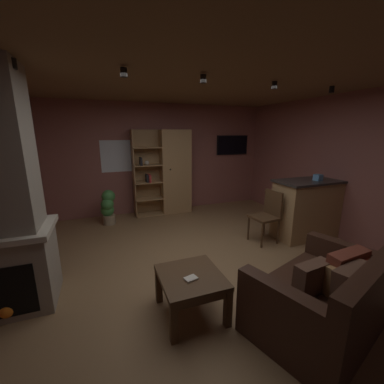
{
  "coord_description": "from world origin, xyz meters",
  "views": [
    {
      "loc": [
        -1.22,
        -2.86,
        1.9
      ],
      "look_at": [
        0.0,
        0.4,
        1.05
      ],
      "focal_mm": 22.63,
      "sensor_mm": 36.0,
      "label": 1
    }
  ],
  "objects_px": {
    "kitchen_bar_counter": "(310,208)",
    "coffee_table": "(191,282)",
    "bookshelf_cabinet": "(172,172)",
    "potted_floor_plant": "(108,206)",
    "wall_mounted_tv": "(232,145)",
    "tissue_box": "(318,177)",
    "leather_couch": "(326,298)",
    "table_book_0": "(191,279)",
    "dining_chair": "(268,213)"
  },
  "relations": [
    {
      "from": "kitchen_bar_counter",
      "to": "leather_couch",
      "type": "xyz_separation_m",
      "value": [
        -1.61,
        -1.78,
        -0.23
      ]
    },
    {
      "from": "leather_couch",
      "to": "coffee_table",
      "type": "distance_m",
      "value": 1.35
    },
    {
      "from": "dining_chair",
      "to": "bookshelf_cabinet",
      "type": "bearing_deg",
      "value": 116.8
    },
    {
      "from": "leather_couch",
      "to": "table_book_0",
      "type": "relative_size",
      "value": 13.16
    },
    {
      "from": "table_book_0",
      "to": "coffee_table",
      "type": "bearing_deg",
      "value": 68.77
    },
    {
      "from": "dining_chair",
      "to": "potted_floor_plant",
      "type": "xyz_separation_m",
      "value": [
        -2.62,
        1.88,
        -0.14
      ]
    },
    {
      "from": "bookshelf_cabinet",
      "to": "table_book_0",
      "type": "height_order",
      "value": "bookshelf_cabinet"
    },
    {
      "from": "kitchen_bar_counter",
      "to": "table_book_0",
      "type": "relative_size",
      "value": 11.03
    },
    {
      "from": "tissue_box",
      "to": "dining_chair",
      "type": "bearing_deg",
      "value": 171.02
    },
    {
      "from": "kitchen_bar_counter",
      "to": "coffee_table",
      "type": "height_order",
      "value": "kitchen_bar_counter"
    },
    {
      "from": "tissue_box",
      "to": "bookshelf_cabinet",
      "type": "bearing_deg",
      "value": 130.72
    },
    {
      "from": "potted_floor_plant",
      "to": "bookshelf_cabinet",
      "type": "bearing_deg",
      "value": 12.5
    },
    {
      "from": "table_book_0",
      "to": "bookshelf_cabinet",
      "type": "bearing_deg",
      "value": 76.99
    },
    {
      "from": "coffee_table",
      "to": "potted_floor_plant",
      "type": "relative_size",
      "value": 0.92
    },
    {
      "from": "leather_couch",
      "to": "coffee_table",
      "type": "relative_size",
      "value": 2.43
    },
    {
      "from": "kitchen_bar_counter",
      "to": "potted_floor_plant",
      "type": "relative_size",
      "value": 1.88
    },
    {
      "from": "coffee_table",
      "to": "leather_couch",
      "type": "bearing_deg",
      "value": -28.36
    },
    {
      "from": "bookshelf_cabinet",
      "to": "potted_floor_plant",
      "type": "distance_m",
      "value": 1.65
    },
    {
      "from": "coffee_table",
      "to": "table_book_0",
      "type": "distance_m",
      "value": 0.12
    },
    {
      "from": "table_book_0",
      "to": "wall_mounted_tv",
      "type": "bearing_deg",
      "value": 55.46
    },
    {
      "from": "tissue_box",
      "to": "coffee_table",
      "type": "height_order",
      "value": "tissue_box"
    },
    {
      "from": "coffee_table",
      "to": "table_book_0",
      "type": "height_order",
      "value": "table_book_0"
    },
    {
      "from": "bookshelf_cabinet",
      "to": "kitchen_bar_counter",
      "type": "relative_size",
      "value": 1.42
    },
    {
      "from": "wall_mounted_tv",
      "to": "bookshelf_cabinet",
      "type": "bearing_deg",
      "value": -173.13
    },
    {
      "from": "bookshelf_cabinet",
      "to": "table_book_0",
      "type": "distance_m",
      "value": 3.63
    },
    {
      "from": "dining_chair",
      "to": "wall_mounted_tv",
      "type": "height_order",
      "value": "wall_mounted_tv"
    },
    {
      "from": "kitchen_bar_counter",
      "to": "potted_floor_plant",
      "type": "bearing_deg",
      "value": 150.96
    },
    {
      "from": "bookshelf_cabinet",
      "to": "dining_chair",
      "type": "height_order",
      "value": "bookshelf_cabinet"
    },
    {
      "from": "table_book_0",
      "to": "dining_chair",
      "type": "relative_size",
      "value": 0.14
    },
    {
      "from": "kitchen_bar_counter",
      "to": "potted_floor_plant",
      "type": "height_order",
      "value": "kitchen_bar_counter"
    },
    {
      "from": "tissue_box",
      "to": "table_book_0",
      "type": "distance_m",
      "value": 3.13
    },
    {
      "from": "kitchen_bar_counter",
      "to": "tissue_box",
      "type": "xyz_separation_m",
      "value": [
        0.01,
        -0.07,
        0.59
      ]
    },
    {
      "from": "kitchen_bar_counter",
      "to": "dining_chair",
      "type": "height_order",
      "value": "kitchen_bar_counter"
    },
    {
      "from": "table_book_0",
      "to": "wall_mounted_tv",
      "type": "relative_size",
      "value": 0.14
    },
    {
      "from": "potted_floor_plant",
      "to": "tissue_box",
      "type": "bearing_deg",
      "value": -29.81
    },
    {
      "from": "dining_chair",
      "to": "potted_floor_plant",
      "type": "distance_m",
      "value": 3.23
    },
    {
      "from": "kitchen_bar_counter",
      "to": "tissue_box",
      "type": "height_order",
      "value": "tissue_box"
    },
    {
      "from": "tissue_box",
      "to": "table_book_0",
      "type": "bearing_deg",
      "value": -158.1
    },
    {
      "from": "wall_mounted_tv",
      "to": "table_book_0",
      "type": "bearing_deg",
      "value": -124.54
    },
    {
      "from": "bookshelf_cabinet",
      "to": "coffee_table",
      "type": "xyz_separation_m",
      "value": [
        -0.78,
        -3.43,
        -0.61
      ]
    },
    {
      "from": "kitchen_bar_counter",
      "to": "dining_chair",
      "type": "xyz_separation_m",
      "value": [
        -0.9,
        0.07,
        -0.01
      ]
    },
    {
      "from": "bookshelf_cabinet",
      "to": "wall_mounted_tv",
      "type": "xyz_separation_m",
      "value": [
        1.74,
        0.21,
        0.61
      ]
    },
    {
      "from": "table_book_0",
      "to": "potted_floor_plant",
      "type": "height_order",
      "value": "potted_floor_plant"
    },
    {
      "from": "kitchen_bar_counter",
      "to": "bookshelf_cabinet",
      "type": "bearing_deg",
      "value": 131.38
    },
    {
      "from": "tissue_box",
      "to": "table_book_0",
      "type": "height_order",
      "value": "tissue_box"
    },
    {
      "from": "bookshelf_cabinet",
      "to": "dining_chair",
      "type": "relative_size",
      "value": 2.15
    },
    {
      "from": "bookshelf_cabinet",
      "to": "wall_mounted_tv",
      "type": "distance_m",
      "value": 1.86
    },
    {
      "from": "leather_couch",
      "to": "wall_mounted_tv",
      "type": "xyz_separation_m",
      "value": [
        1.34,
        4.27,
        1.27
      ]
    },
    {
      "from": "potted_floor_plant",
      "to": "wall_mounted_tv",
      "type": "xyz_separation_m",
      "value": [
        3.25,
        0.54,
        1.19
      ]
    },
    {
      "from": "table_book_0",
      "to": "dining_chair",
      "type": "xyz_separation_m",
      "value": [
        1.93,
        1.28,
        0.06
      ]
    }
  ]
}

